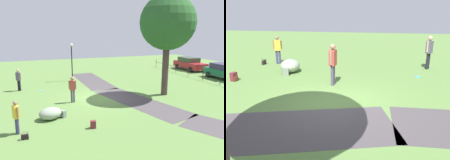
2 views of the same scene
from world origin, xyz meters
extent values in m
plane|color=#577A3C|center=(0.00, 0.00, 0.00)|extent=(48.00, 48.00, 0.00)
cube|color=#453F42|center=(1.85, 2.23, 0.00)|extent=(8.34, 4.42, 0.01)
ellipsoid|color=gray|center=(2.93, -3.82, 0.33)|extent=(1.31, 1.50, 0.66)
cylinder|color=#403E6A|center=(4.35, -5.46, 0.40)|extent=(0.13, 0.13, 0.80)
cylinder|color=#403E6A|center=(4.20, -5.52, 0.40)|extent=(0.13, 0.13, 0.80)
cube|color=gold|center=(4.27, -5.49, 1.10)|extent=(0.42, 0.36, 0.60)
cylinder|color=#866950|center=(4.48, -5.40, 1.13)|extent=(0.08, 0.08, 0.53)
cylinder|color=#866950|center=(4.07, -5.58, 1.13)|extent=(0.08, 0.08, 0.53)
sphere|color=#866950|center=(4.27, -5.49, 1.53)|extent=(0.22, 0.22, 0.22)
cylinder|color=#4E455D|center=(0.33, -2.12, 0.44)|extent=(0.13, 0.13, 0.87)
cylinder|color=#4E455D|center=(0.36, -1.96, 0.44)|extent=(0.13, 0.13, 0.87)
cube|color=#AC433A|center=(0.35, -2.04, 1.20)|extent=(0.30, 0.40, 0.66)
cylinder|color=#A4725B|center=(0.31, -2.26, 1.24)|extent=(0.08, 0.08, 0.58)
cylinder|color=#A4725B|center=(0.39, -1.83, 1.24)|extent=(0.08, 0.08, 0.58)
sphere|color=#A4725B|center=(0.35, -2.04, 1.68)|extent=(0.24, 0.24, 0.24)
cylinder|color=black|center=(-4.30, -5.64, 0.44)|extent=(0.13, 0.13, 0.88)
cylinder|color=black|center=(-4.21, -5.51, 0.44)|extent=(0.13, 0.13, 0.88)
cube|color=#555164|center=(-4.25, -5.57, 1.21)|extent=(0.41, 0.43, 0.66)
cylinder|color=tan|center=(-4.39, -5.75, 1.24)|extent=(0.08, 0.08, 0.58)
cylinder|color=tan|center=(-4.12, -5.40, 1.24)|extent=(0.08, 0.08, 0.58)
sphere|color=tan|center=(-4.25, -5.57, 1.68)|extent=(0.24, 0.24, 0.24)
cube|color=black|center=(5.04, -5.17, 0.12)|extent=(0.15, 0.33, 0.24)
torus|color=black|center=(5.04, -5.17, 0.30)|extent=(0.29, 0.29, 0.02)
cube|color=gray|center=(2.91, -3.08, 0.20)|extent=(0.33, 0.29, 0.40)
cube|color=gray|center=(2.96, -3.20, 0.12)|extent=(0.20, 0.13, 0.18)
cube|color=maroon|center=(4.95, -1.91, 0.20)|extent=(0.25, 0.31, 0.40)
cube|color=brown|center=(4.82, -1.89, 0.12)|extent=(0.10, 0.20, 0.18)
cylinder|color=#39AAD8|center=(-3.50, -3.89, 0.01)|extent=(0.25, 0.25, 0.02)
camera|label=1|loc=(15.36, -4.81, 4.87)|focal=36.39mm
camera|label=2|loc=(-1.41, 7.62, 3.27)|focal=38.00mm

